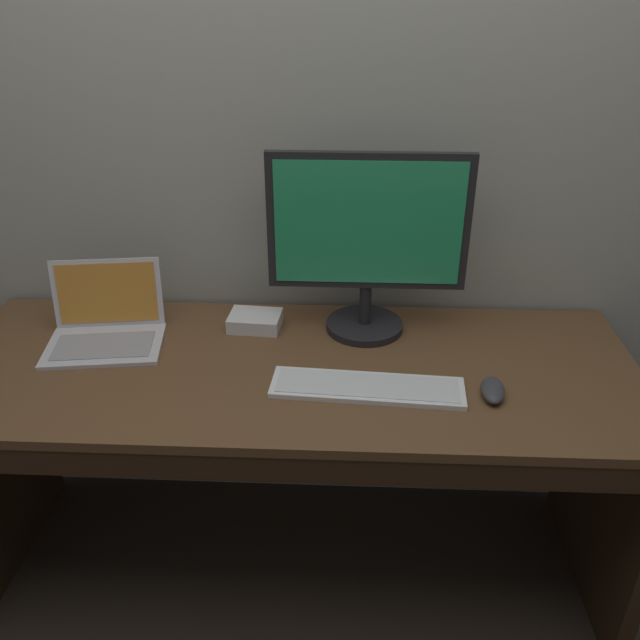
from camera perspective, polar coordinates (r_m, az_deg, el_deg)
name	(u,v)px	position (r m, az deg, el deg)	size (l,w,h in m)	color
ground_plane	(295,563)	(2.31, -2.18, -20.35)	(14.00, 14.00, 0.00)	#382D23
back_wall	(296,27)	(1.91, -2.10, 24.12)	(3.97, 0.04, 3.18)	#9EA093
desk	(291,432)	(1.91, -2.51, -9.71)	(1.90, 0.71, 0.78)	brown
laptop_silver	(106,326)	(1.98, -18.13, -0.48)	(0.35, 0.30, 0.21)	silver
external_monitor	(368,242)	(1.84, 4.15, 6.74)	(0.56, 0.23, 0.53)	black
wired_keyboard	(367,387)	(1.69, 4.13, -5.86)	(0.50, 0.16, 0.02)	white
computer_mouse	(493,390)	(1.72, 14.78, -5.89)	(0.06, 0.12, 0.03)	#38383D
external_drive_box	(255,321)	(1.97, -5.66, -0.07)	(0.15, 0.11, 0.04)	silver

